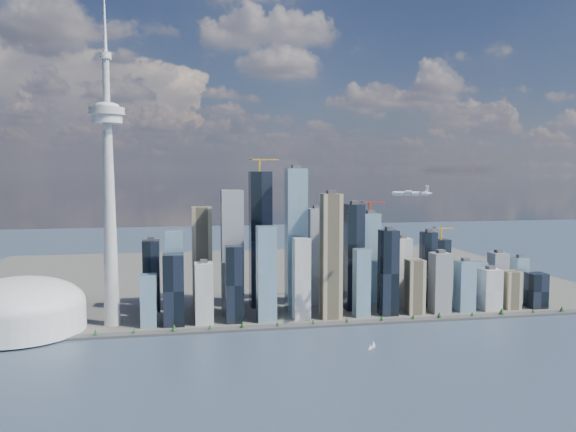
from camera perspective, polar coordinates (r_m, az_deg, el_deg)
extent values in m
plane|color=#2E3C50|center=(717.67, 4.88, -16.58)|extent=(4000.00, 4000.00, 0.00)
cube|color=#383838|center=(948.08, 0.80, -11.13)|extent=(1100.00, 22.00, 4.00)
cube|color=#4C4C47|center=(1380.87, -2.89, -6.14)|extent=(1400.00, 900.00, 3.00)
cylinder|color=#3F2D1E|center=(953.79, -23.33, -11.22)|extent=(1.00, 1.00, 2.40)
cone|color=#194016|center=(952.83, -23.34, -11.01)|extent=(7.20, 7.20, 8.00)
cylinder|color=#3F2D1E|center=(938.43, -18.07, -11.32)|extent=(1.00, 1.00, 2.40)
cone|color=#194016|center=(937.46, -18.07, -11.11)|extent=(7.20, 7.20, 8.00)
cylinder|color=#3F2D1E|center=(930.91, -12.67, -11.33)|extent=(1.00, 1.00, 2.40)
cone|color=#194016|center=(929.94, -12.67, -11.12)|extent=(7.20, 7.20, 8.00)
cylinder|color=#3F2D1E|center=(931.44, -7.23, -11.25)|extent=(1.00, 1.00, 2.40)
cone|color=#194016|center=(930.46, -7.23, -11.03)|extent=(7.20, 7.20, 8.00)
cylinder|color=#3F2D1E|center=(939.99, -1.84, -11.06)|extent=(1.00, 1.00, 2.40)
cone|color=#194016|center=(939.02, -1.85, -10.85)|extent=(7.20, 7.20, 8.00)
cylinder|color=#3F2D1E|center=(956.35, 3.39, -10.79)|extent=(1.00, 1.00, 2.40)
cone|color=#194016|center=(955.40, 3.39, -10.59)|extent=(7.20, 7.20, 8.00)
cylinder|color=#3F2D1E|center=(980.13, 8.40, -10.45)|extent=(1.00, 1.00, 2.40)
cone|color=#194016|center=(979.20, 8.40, -10.25)|extent=(7.20, 7.20, 8.00)
cylinder|color=#3F2D1E|center=(1010.80, 13.12, -10.06)|extent=(1.00, 1.00, 2.40)
cone|color=#194016|center=(1009.90, 13.13, -9.86)|extent=(7.20, 7.20, 8.00)
cylinder|color=#3F2D1E|center=(1047.76, 17.53, -9.63)|extent=(1.00, 1.00, 2.40)
cone|color=#194016|center=(1046.89, 17.54, -9.44)|extent=(7.20, 7.20, 8.00)
cylinder|color=#3F2D1E|center=(1090.37, 21.61, -9.18)|extent=(1.00, 1.00, 2.40)
cone|color=#194016|center=(1089.54, 21.61, -9.00)|extent=(7.20, 7.20, 8.00)
cylinder|color=#3F2D1E|center=(1138.00, 25.35, -8.73)|extent=(1.00, 1.00, 2.40)
cone|color=#194016|center=(1137.20, 25.36, -8.55)|extent=(7.20, 7.20, 8.00)
cube|color=black|center=(955.44, -11.63, -7.35)|extent=(34.00, 34.00, 119.32)
cube|color=#80A9C1|center=(1001.34, -11.59, -5.85)|extent=(30.00, 30.00, 151.86)
cube|color=beige|center=(957.35, -8.60, -7.78)|extent=(30.00, 30.00, 103.05)
cube|color=tan|center=(1052.57, -8.82, -4.25)|extent=(36.00, 36.00, 189.82)
cube|color=gray|center=(998.89, -5.58, -3.75)|extent=(38.00, 38.00, 222.36)
cube|color=black|center=(957.79, -5.30, -6.91)|extent=(28.00, 28.00, 130.16)
cube|color=#80A9C1|center=(961.07, -2.02, -5.87)|extent=(32.00, 32.00, 162.70)
cube|color=black|center=(1056.84, -2.87, -2.38)|extent=(40.00, 40.00, 254.90)
cube|color=#80A9C1|center=(1011.53, 0.64, -2.54)|extent=(36.00, 36.00, 260.32)
cube|color=beige|center=(972.57, 1.21, -6.39)|extent=(28.00, 28.00, 141.01)
cube|color=tan|center=(978.55, 4.37, -4.08)|extent=(34.00, 34.00, 216.94)
cube|color=gray|center=(1081.64, 2.94, -4.11)|extent=(30.00, 30.00, 184.40)
cube|color=black|center=(1042.72, 6.59, -4.16)|extent=(32.00, 32.00, 195.24)
cube|color=#80A9C1|center=(1002.40, 7.42, -6.73)|extent=(26.00, 26.00, 119.32)
cube|color=black|center=(1015.66, 10.13, -5.68)|extent=(30.00, 30.00, 151.86)
cube|color=#80A9C1|center=(1111.34, 8.22, -4.20)|extent=(34.00, 34.00, 173.55)
cube|color=beige|center=(1081.42, 11.67, -5.66)|extent=(28.00, 28.00, 130.16)
cube|color=tan|center=(1039.23, 12.70, -7.01)|extent=(30.00, 30.00, 97.62)
cube|color=gray|center=(1058.62, 15.21, -6.54)|extent=(32.00, 32.00, 108.47)
cube|color=black|center=(1100.15, 14.10, -5.24)|extent=(26.00, 26.00, 141.01)
cube|color=#80A9C1|center=(1082.56, 17.61, -6.79)|extent=(30.00, 30.00, 92.20)
cube|color=black|center=(1172.05, 15.20, -5.20)|extent=(28.00, 28.00, 119.32)
cube|color=#80A9C1|center=(1150.26, 18.63, -6.42)|extent=(30.00, 30.00, 81.35)
cube|color=beige|center=(1108.30, 19.90, -7.02)|extent=(34.00, 34.00, 75.93)
cube|color=tan|center=(1131.99, 21.87, -6.97)|extent=(28.00, 28.00, 70.50)
cube|color=gray|center=(1171.13, 20.58, -5.88)|extent=(30.00, 30.00, 97.62)
cube|color=black|center=(1156.95, 23.76, -6.92)|extent=(32.00, 32.00, 65.08)
cube|color=#80A9C1|center=(1195.73, 22.43, -5.98)|extent=(26.00, 26.00, 86.77)
cube|color=black|center=(1058.93, -13.70, -5.91)|extent=(30.00, 30.00, 130.16)
cube|color=#80A9C1|center=(960.63, -14.03, -8.32)|extent=(26.00, 26.00, 86.77)
cube|color=#F0A61C|center=(1048.96, -2.90, 5.14)|extent=(3.00, 3.00, 22.00)
cube|color=#F0A61C|center=(1050.24, -2.45, 5.74)|extent=(55.00, 2.20, 2.20)
cube|color=#383838|center=(1047.10, -3.80, 5.85)|extent=(6.00, 4.00, 4.00)
cube|color=#AD2B18|center=(1100.64, 8.28, 0.84)|extent=(3.00, 3.00, 22.00)
cube|color=#AD2B18|center=(1102.31, 8.64, 1.41)|extent=(48.00, 2.20, 2.20)
cube|color=#383838|center=(1095.32, 7.58, 1.51)|extent=(6.00, 4.00, 4.00)
cube|color=#F0A61C|center=(1162.27, 15.27, -1.76)|extent=(3.00, 3.00, 22.00)
cube|color=#F0A61C|center=(1164.07, 15.58, -1.21)|extent=(45.00, 2.20, 2.20)
cube|color=#383838|center=(1155.13, 14.68, -1.14)|extent=(6.00, 4.00, 4.00)
cone|color=#A3A39E|center=(966.20, -17.65, -0.72)|extent=(26.00, 26.00, 340.00)
cylinder|color=silver|center=(965.91, -17.91, 9.37)|extent=(48.00, 48.00, 14.00)
cylinder|color=#A3A39E|center=(967.02, -17.92, 10.08)|extent=(56.00, 56.00, 12.00)
ellipsoid|color=silver|center=(967.85, -17.94, 10.55)|extent=(40.00, 40.00, 14.00)
cylinder|color=#A3A39E|center=(972.93, -18.00, 12.89)|extent=(11.00, 11.00, 80.00)
cylinder|color=silver|center=(979.62, -18.06, 15.21)|extent=(18.00, 18.00, 10.00)
cone|color=silver|center=(992.12, -18.14, 18.50)|extent=(7.00, 7.00, 105.00)
cylinder|color=silver|center=(1007.77, -25.54, -9.28)|extent=(200.00, 200.00, 44.00)
ellipsoid|color=silver|center=(1002.87, -25.59, -8.06)|extent=(200.00, 200.00, 84.00)
cylinder|color=white|center=(889.17, 12.29, 2.26)|extent=(51.27, 26.29, 6.50)
cone|color=white|center=(889.49, 10.53, 2.29)|extent=(9.06, 8.73, 6.50)
cone|color=white|center=(889.73, 14.13, 2.22)|extent=(11.88, 9.90, 6.50)
cube|color=white|center=(889.03, 12.17, 2.48)|extent=(29.35, 55.65, 1.02)
cylinder|color=white|center=(877.93, 12.16, 2.35)|extent=(11.72, 7.67, 3.66)
cylinder|color=white|center=(900.26, 12.16, 2.40)|extent=(11.72, 7.67, 3.66)
cylinder|color=#3F3F3F|center=(877.94, 11.77, 2.36)|extent=(3.40, 7.62, 8.13)
cylinder|color=#3F3F3F|center=(900.27, 11.78, 2.41)|extent=(3.40, 7.62, 8.13)
cube|color=white|center=(889.39, 13.94, 2.65)|extent=(5.57, 2.94, 11.18)
cube|color=white|center=(889.22, 13.95, 3.01)|extent=(11.15, 18.60, 0.71)
cube|color=silver|center=(846.00, 8.29, -13.25)|extent=(5.70, 2.73, 0.73)
cylinder|color=#999999|center=(844.72, 8.30, -12.98)|extent=(0.22, 0.22, 8.22)
cube|color=silver|center=(855.77, 8.61, -13.04)|extent=(6.99, 2.59, 0.91)
cylinder|color=#999999|center=(854.19, 8.61, -12.70)|extent=(0.27, 0.27, 10.28)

